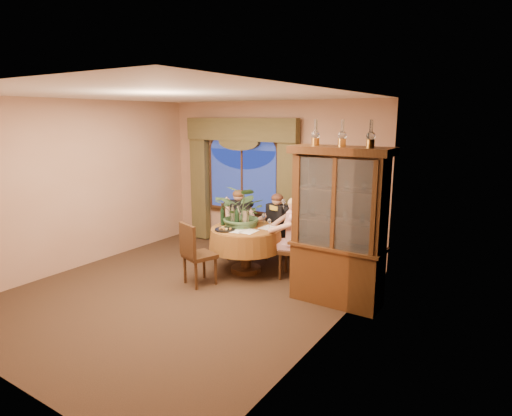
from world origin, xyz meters
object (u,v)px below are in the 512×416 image
Objects in this scene: person_back at (239,223)px; oil_lamp_center at (342,133)px; person_pink at (295,238)px; wine_bottle_0 at (237,218)px; chair_back_right at (280,234)px; chair_back at (235,231)px; oil_lamp_left at (316,132)px; china_cabinet at (338,227)px; person_scarf at (278,228)px; chair_right at (294,249)px; centerpiece_plant at (244,191)px; stoneware_vase at (245,218)px; olive_bowl at (244,227)px; oil_lamp_right at (371,134)px; wine_bottle_3 at (233,214)px; dining_table at (246,250)px; wine_bottle_1 at (222,215)px; chair_front_left at (200,254)px; wine_bottle_2 at (238,216)px.

oil_lamp_center is at bearing 114.81° from person_back.
person_pink reaches higher than wine_bottle_0.
chair_back is (-0.79, -0.27, 0.00)m from chair_back_right.
oil_lamp_left reaches higher than chair_back.
oil_lamp_center is (0.00, 0.00, 1.24)m from china_cabinet.
person_scarf is at bearing 145.53° from person_back.
chair_right is 0.96× the size of centerpiece_plant.
oil_lamp_center is 1.03× the size of wine_bottle_0.
china_cabinet is 2.23× the size of chair_back.
person_pink reaches higher than person_back.
chair_back_right is 0.86m from stoneware_vase.
oil_lamp_right is at bearing -6.83° from olive_bowl.
wine_bottle_3 is at bearing 81.18° from person_pink.
chair_right is 0.95m from stoneware_vase.
wine_bottle_3 is at bearing -179.24° from centerpiece_plant.
stoneware_vase is at bearing 128.06° from dining_table.
china_cabinet reaches higher than wine_bottle_1.
oil_lamp_center is 2.33m from stoneware_vase.
person_back is (-0.75, -0.20, 0.14)m from chair_back_right.
chair_back_right is at bearing 71.93° from wine_bottle_0.
chair_front_left is at bearing -101.95° from centerpiece_plant.
wine_bottle_1 is 0.26m from wine_bottle_2.
wine_bottle_3 reaches higher than olive_bowl.
person_scarf is (-1.16, 1.03, -1.70)m from oil_lamp_left.
centerpiece_plant is at bearing 81.69° from chair_back_right.
chair_back_right is (-1.53, 1.12, -1.83)m from oil_lamp_center.
wine_bottle_0 reaches higher than chair_front_left.
stoneware_vase is at bearing 167.20° from china_cabinet.
wine_bottle_3 is at bearing 73.78° from chair_back.
stoneware_vase is (0.22, 0.91, 0.40)m from chair_front_left.
wine_bottle_0 is at bearing 84.73° from chair_back_right.
chair_right is 1.07m from wine_bottle_2.
oil_lamp_right is 2.42m from centerpiece_plant.
olive_bowl is (0.02, -0.07, 0.40)m from dining_table.
person_scarf is (-1.53, 1.03, -1.70)m from oil_lamp_center.
dining_table is at bearing 90.00° from chair_back_right.
chair_front_left is 0.86m from olive_bowl.
china_cabinet is 1.21m from chair_right.
centerpiece_plant is 3.02× the size of wine_bottle_1.
oil_lamp_right is 2.88m from wine_bottle_1.
chair_back is at bearing 31.50° from chair_back_right.
oil_lamp_left reaches higher than person_pink.
chair_back_right is at bearing 70.43° from stoneware_vase.
chair_right is (0.79, 0.18, 0.10)m from dining_table.
oil_lamp_center is 0.35× the size of chair_back_right.
stoneware_vase is at bearing 78.17° from wine_bottle_0.
oil_lamp_center is at bearing 156.60° from chair_back_right.
wine_bottle_1 and wine_bottle_3 have the same top height.
oil_lamp_center is 1.31× the size of stoneware_vase.
stoneware_vase is (-1.79, 0.41, -1.43)m from oil_lamp_center.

